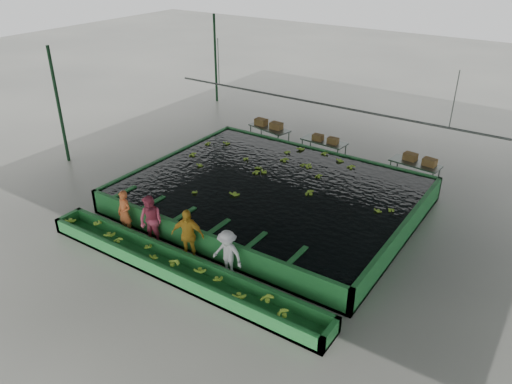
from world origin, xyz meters
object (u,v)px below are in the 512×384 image
Objects in this scene: worker_b at (151,221)px; box_stack_mid at (325,142)px; packing_table_mid at (323,150)px; packing_table_right at (414,173)px; sorting_trough at (178,268)px; worker_d at (227,254)px; worker_c at (188,235)px; worker_a at (125,213)px; box_stack_right at (419,163)px; packing_table_left at (269,137)px; flotation_tank at (271,195)px; box_stack_left at (269,127)px.

box_stack_mid is (1.54, 9.07, 0.05)m from worker_b.
packing_table_mid is 1.02× the size of packing_table_right.
worker_d is at bearing 33.13° from sorting_trough.
worker_c reaches higher than box_stack_mid.
packing_table_mid is at bearing 98.70° from worker_d.
box_stack_mid is at bearing 98.20° from worker_d.
packing_table_right is (6.72, 9.10, -0.34)m from worker_a.
worker_b is at bearing -121.21° from packing_table_right.
worker_c reaches higher than sorting_trough.
box_stack_mid is at bearing -178.33° from box_stack_right.
worker_a is 2.73m from worker_c.
packing_table_left reaches higher than packing_table_right.
box_stack_mid is (-0.25, 4.77, 0.46)m from flotation_tank.
box_stack_mid is at bearing 91.47° from sorting_trough.
box_stack_left is at bearing 85.54° from worker_c.
box_stack_mid is at bearing -2.97° from box_stack_left.
box_stack_right reaches higher than flotation_tank.
packing_table_mid is at bearing 75.54° from worker_b.
box_stack_left reaches higher than packing_table_right.
box_stack_right is (7.13, -0.04, -0.04)m from box_stack_left.
sorting_trough is 9.90m from box_stack_mid.
box_stack_mid is at bearing 74.87° from worker_b.
packing_table_left is 0.47m from box_stack_left.
packing_table_right is (3.99, 9.10, -0.43)m from worker_c.
worker_d is at bearing -105.34° from packing_table_right.
worker_a reaches higher than box_stack_left.
worker_a is 1.10× the size of box_stack_left.
worker_c is 9.07m from box_stack_mid.
packing_table_left is 7.07m from box_stack_right.
sorting_trough is 5.83× the size of worker_b.
box_stack_left reaches higher than flotation_tank.
worker_c reaches higher than worker_b.
worker_c is (-0.27, -4.30, 0.42)m from flotation_tank.
worker_d is 9.56m from box_stack_right.
box_stack_left is 1.07× the size of box_stack_right.
packing_table_mid is (2.87, -0.05, -0.01)m from packing_table_left.
box_stack_left is (-3.28, 4.93, 0.47)m from flotation_tank.
box_stack_left reaches higher than sorting_trough.
packing_table_mid is (2.65, 9.15, -0.33)m from worker_a.
worker_d is (4.22, 0.00, -0.02)m from worker_a.
worker_c is (-0.27, 0.80, 0.62)m from sorting_trough.
packing_table_left reaches higher than packing_table_mid.
flotation_tank is at bearing -86.96° from box_stack_mid.
worker_b is at bearing -81.21° from packing_table_left.
worker_a is 0.80× the size of packing_table_right.
worker_b is (-1.79, -4.30, 0.41)m from flotation_tank.
worker_b reaches higher than box_stack_right.
flotation_tank is 6.07m from packing_table_right.
box_stack_mid is (0.10, -0.08, 0.46)m from packing_table_mid.
packing_table_left is (-3.21, 10.00, 0.21)m from sorting_trough.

